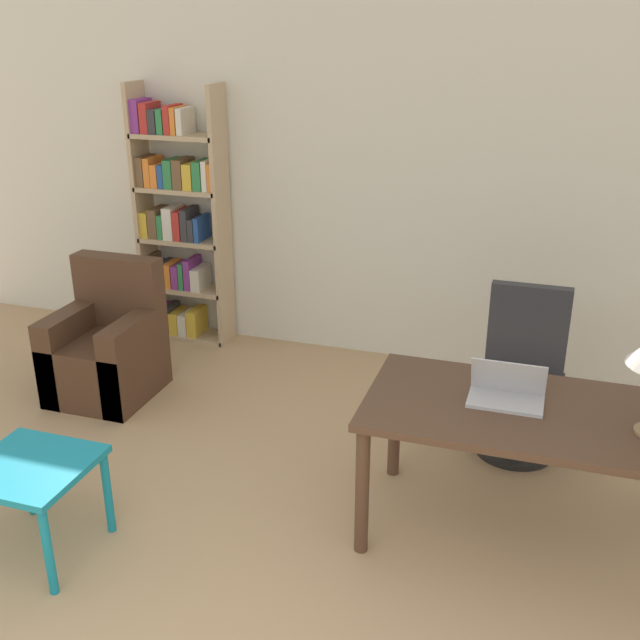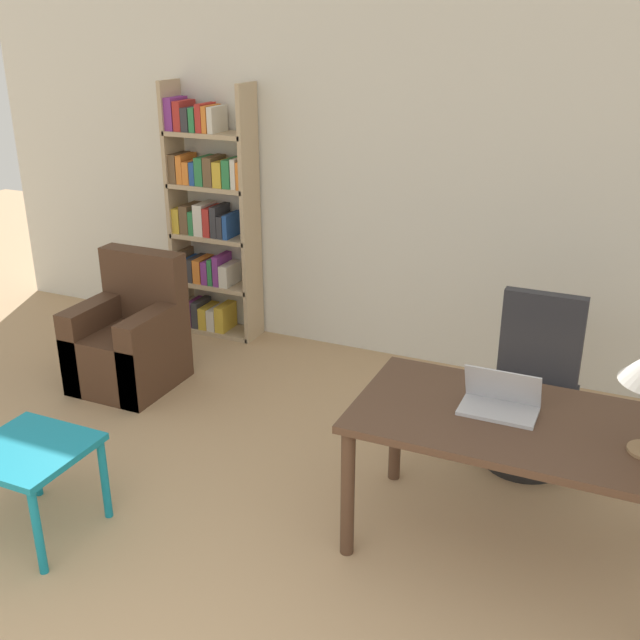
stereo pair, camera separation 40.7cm
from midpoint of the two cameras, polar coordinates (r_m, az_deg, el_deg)
name	(u,v)px [view 2 (the right image)]	position (r m, az deg, el deg)	size (l,w,h in m)	color
wall_back	(432,191)	(5.66, 10.63, 9.60)	(8.00, 0.06, 2.70)	silver
desk	(519,437)	(3.82, 17.96, -8.56)	(1.60, 0.86, 0.75)	#4C3323
laptop	(500,402)	(3.80, 16.57, -6.07)	(0.37, 0.22, 0.22)	#B2B2B7
office_chair	(533,388)	(4.73, 18.32, -5.03)	(0.51, 0.51, 1.03)	black
side_table_blue	(30,461)	(4.08, -18.56, -10.20)	(0.57, 0.56, 0.51)	teal
armchair	(130,343)	(5.60, -12.28, -1.77)	(0.66, 0.69, 0.97)	#472D1E
bookshelf	(209,220)	(6.25, -6.59, 7.55)	(0.74, 0.28, 2.08)	tan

